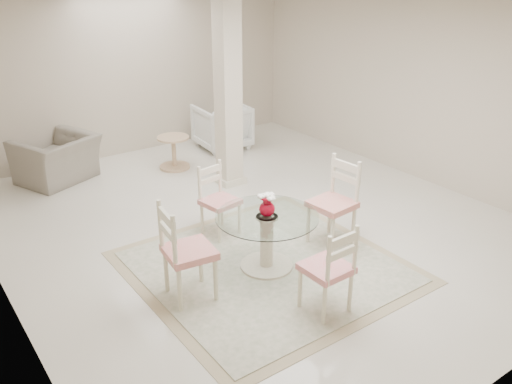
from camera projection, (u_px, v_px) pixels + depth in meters
ground at (252, 222)px, 7.06m from camera, size 7.00×7.00×0.00m
room_shell at (252, 80)px, 6.31m from camera, size 6.02×7.02×2.71m
column at (228, 95)px, 7.74m from camera, size 0.30×0.30×2.70m
area_rug at (266, 267)px, 6.03m from camera, size 2.77×2.77×0.02m
dining_table at (267, 242)px, 5.91m from camera, size 1.11×1.11×0.64m
red_vase at (267, 205)px, 5.73m from camera, size 0.20×0.19×0.26m
dining_chair_east at (337, 196)px, 6.34m from camera, size 0.51×0.51×1.16m
dining_chair_north at (217, 195)px, 6.58m from camera, size 0.46×0.46×0.99m
dining_chair_west at (182, 246)px, 5.25m from camera, size 0.52×0.52×1.16m
dining_chair_south at (332, 264)px, 5.06m from camera, size 0.43×0.43×1.05m
recliner_taupe at (57, 159)px, 8.22m from camera, size 1.35×1.28×0.70m
armchair_white at (222, 126)px, 9.62m from camera, size 0.91×0.93×0.79m
side_table at (174, 154)px, 8.75m from camera, size 0.51×0.51×0.53m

